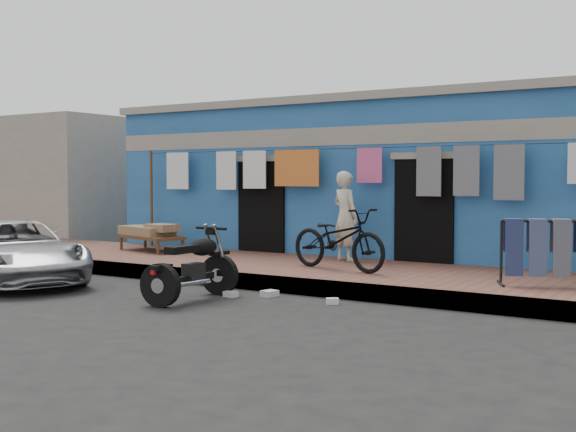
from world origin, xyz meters
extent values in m
plane|color=black|center=(0.00, 0.00, 0.00)|extent=(80.00, 80.00, 0.00)
cube|color=brown|center=(0.00, 3.00, 0.12)|extent=(28.00, 3.00, 0.25)
cube|color=gray|center=(0.00, 1.55, 0.12)|extent=(28.00, 0.10, 0.25)
cube|color=#22518D|center=(0.00, 7.00, 1.60)|extent=(12.00, 5.00, 3.20)
cube|color=#9E9384|center=(0.00, 4.56, 2.55)|extent=(12.00, 0.14, 0.35)
cube|color=#9E9384|center=(0.00, 7.00, 3.28)|extent=(12.20, 5.20, 0.16)
cube|color=black|center=(-2.20, 4.48, 1.05)|extent=(1.10, 0.10, 2.10)
cube|color=black|center=(1.30, 4.48, 1.05)|extent=(1.10, 0.10, 2.10)
cube|color=#9E9384|center=(-11.00, 7.00, 1.70)|extent=(6.00, 5.00, 3.40)
cylinder|color=brown|center=(-5.00, 4.25, 1.30)|extent=(0.06, 0.06, 2.10)
cylinder|color=black|center=(0.00, 4.25, 2.30)|extent=(10.00, 0.01, 0.01)
cube|color=silver|center=(-4.24, 4.25, 1.91)|extent=(0.60, 0.02, 0.79)
cube|color=silver|center=(-2.92, 4.25, 1.91)|extent=(0.50, 0.02, 0.79)
cube|color=silver|center=(-2.22, 4.25, 1.92)|extent=(0.55, 0.02, 0.76)
cube|color=#CC4C26|center=(-1.23, 4.25, 1.95)|extent=(1.00, 0.02, 0.71)
cube|color=#D24F88|center=(0.33, 4.25, 1.98)|extent=(0.50, 0.02, 0.63)
cube|color=slate|center=(1.47, 4.25, 1.87)|extent=(0.45, 0.02, 0.86)
cube|color=slate|center=(2.14, 4.25, 1.87)|extent=(0.45, 0.02, 0.85)
cube|color=slate|center=(2.85, 4.25, 1.84)|extent=(0.50, 0.02, 0.91)
imported|color=#ABABB0|center=(-4.24, 0.07, 0.54)|extent=(4.22, 3.07, 1.08)
imported|color=beige|center=(0.01, 3.94, 1.06)|extent=(0.69, 0.59, 1.63)
imported|color=black|center=(0.52, 2.71, 0.87)|extent=(2.02, 1.10, 1.24)
cube|color=silver|center=(-0.25, 0.82, 0.04)|extent=(0.20, 0.16, 0.08)
cube|color=silver|center=(1.31, 1.09, 0.04)|extent=(0.21, 0.20, 0.08)
cube|color=silver|center=(0.21, 1.15, 0.05)|extent=(0.23, 0.26, 0.09)
camera|label=1|loc=(6.08, -7.65, 1.75)|focal=45.00mm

